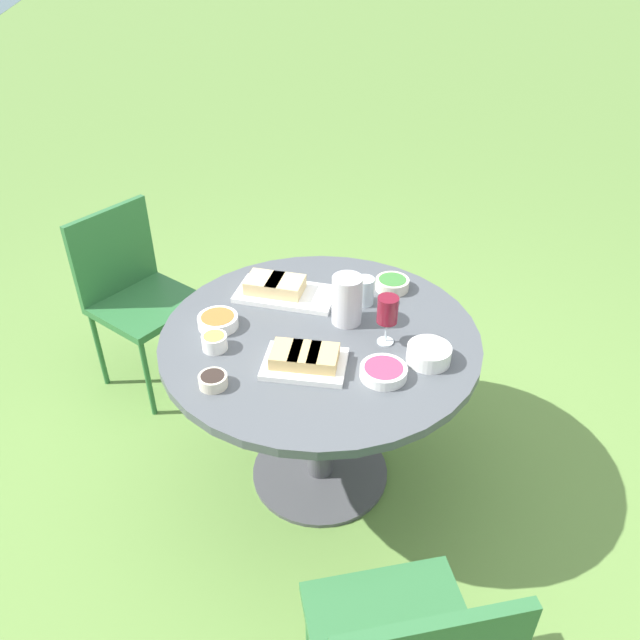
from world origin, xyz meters
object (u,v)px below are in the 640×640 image
(dining_table, at_px, (320,362))
(chair_near_left, at_px, (134,287))
(water_pitcher, at_px, (347,300))
(wine_glass, at_px, (388,311))

(dining_table, xyz_separation_m, chair_near_left, (0.84, 0.75, -0.09))
(dining_table, distance_m, chair_near_left, 1.13)
(water_pitcher, distance_m, wine_glass, 0.19)
(water_pitcher, xyz_separation_m, wine_glass, (-0.16, -0.11, 0.04))
(dining_table, bearing_deg, water_pitcher, -61.77)
(chair_near_left, distance_m, wine_glass, 1.40)
(chair_near_left, height_order, wine_glass, wine_glass)
(chair_near_left, height_order, water_pitcher, water_pitcher)
(chair_near_left, bearing_deg, dining_table, -138.15)
(chair_near_left, distance_m, water_pitcher, 1.21)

